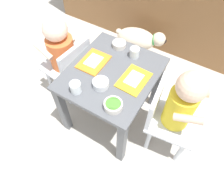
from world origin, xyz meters
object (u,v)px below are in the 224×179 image
Objects in this scene: food_tray_right at (134,80)px; cereal_bowl_right_side at (113,105)px; seated_child_right at (179,106)px; water_cup_right at (135,53)px; dog at (139,39)px; seated_child_left at (62,51)px; veggie_bowl_far at (100,83)px; veggie_bowl_near at (119,44)px; food_tray_left at (94,62)px; water_cup_left at (76,88)px; dining_table at (112,82)px.

food_tray_right is 2.08× the size of cereal_bowl_right_side.
seated_child_right is 11.04× the size of water_cup_right.
seated_child_left is at bearing -114.46° from dog.
veggie_bowl_near is (-0.07, 0.32, -0.00)m from veggie_bowl_far.
food_tray_left is at bearing -4.86° from seated_child_left.
cereal_bowl_right_side is at bearing 3.65° from water_cup_left.
cereal_bowl_right_side is (0.25, -0.85, 0.30)m from dog.
dining_table is 5.83× the size of cereal_bowl_right_side.
seated_child_right is (0.40, 0.01, 0.05)m from dining_table.
water_cup_right is at bearing 116.89° from food_tray_right.
water_cup_left is 0.42m from water_cup_right.
seated_child_right reaches higher than food_tray_right.
seated_child_right is 0.86m from dog.
food_tray_right is at bearing 44.80° from water_cup_left.
dining_table is at bearing -78.90° from dog.
food_tray_right is (-0.27, 0.00, 0.05)m from seated_child_right.
dog is (-0.53, 0.64, -0.23)m from seated_child_right.
veggie_bowl_near is (-0.48, 0.20, 0.06)m from seated_child_right.
food_tray_right is at bearing -67.70° from dog.
seated_child_left is 0.71m from dog.
veggie_bowl_far is at bearing -100.05° from water_cup_right.
water_cup_right reaches higher than food_tray_left.
seated_child_right is 1.58× the size of dog.
dog is 0.70m from food_tray_left.
food_tray_left is at bearing -90.63° from dog.
veggie_bowl_near is at bearing 109.47° from dining_table.
food_tray_left reaches higher than dining_table.
seated_child_left is at bearing -162.20° from water_cup_right.
food_tray_left is 0.21m from veggie_bowl_near.
veggie_bowl_near reaches higher than food_tray_right.
water_cup_right is at bearing 101.78° from cereal_bowl_right_side.
food_tray_left is 0.18m from veggie_bowl_far.
food_tray_right reaches higher than dining_table.
dining_table is 2.95× the size of food_tray_left.
cereal_bowl_right_side is at bearing -38.86° from food_tray_left.
water_cup_left is at bearing -113.36° from dining_table.
veggie_bowl_far reaches higher than dining_table.
veggie_bowl_far is (0.13, -0.13, 0.01)m from food_tray_left.
dog is (-0.13, 0.65, -0.18)m from dining_table.
seated_child_left is at bearing 156.34° from cereal_bowl_right_side.
water_cup_right reaches higher than cereal_bowl_right_side.
water_cup_left is (0.31, -0.25, 0.08)m from seated_child_left.
dining_table is 0.22m from water_cup_right.
water_cup_right is at bearing 42.82° from food_tray_left.
food_tray_right is (0.26, -0.64, 0.28)m from dog.
seated_child_right is 0.43m from veggie_bowl_far.
food_tray_right is at bearing 179.97° from seated_child_right.
water_cup_right is (-0.36, 0.17, 0.07)m from seated_child_right.
food_tray_left is 0.95× the size of food_tray_right.
food_tray_left is (-0.54, 0.00, 0.05)m from seated_child_right.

